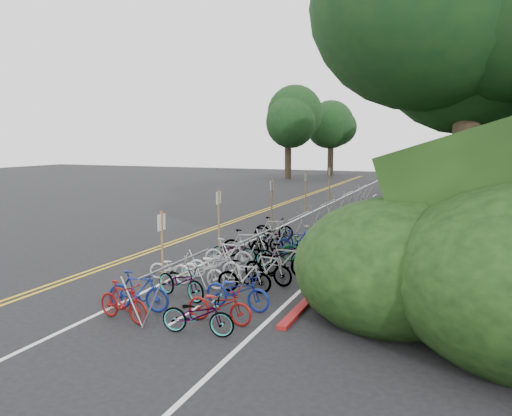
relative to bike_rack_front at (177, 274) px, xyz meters
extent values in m
plane|color=black|center=(-2.63, 1.51, -0.92)|extent=(120.00, 120.00, 0.00)
cube|color=gold|center=(-4.78, 11.51, -0.91)|extent=(0.12, 80.00, 0.01)
cube|color=gold|center=(-4.48, 11.51, -0.91)|extent=(0.12, 80.00, 0.01)
cube|color=silver|center=(-1.63, 11.51, -0.91)|extent=(0.12, 80.00, 0.01)
cube|color=silver|center=(2.57, 11.51, -0.91)|extent=(0.12, 80.00, 0.01)
cube|color=silver|center=(0.47, -0.49, -0.91)|extent=(0.10, 1.60, 0.01)
cube|color=silver|center=(0.47, 5.51, -0.91)|extent=(0.10, 1.60, 0.01)
cube|color=silver|center=(0.47, 11.51, -0.91)|extent=(0.10, 1.60, 0.01)
cube|color=silver|center=(0.47, 17.51, -0.91)|extent=(0.10, 1.60, 0.01)
cube|color=silver|center=(0.47, 23.51, -0.91)|extent=(0.10, 1.60, 0.01)
cube|color=silver|center=(0.47, 29.51, -0.91)|extent=(0.10, 1.60, 0.01)
cube|color=silver|center=(0.47, 35.51, -0.91)|extent=(0.10, 1.60, 0.01)
cube|color=maroon|center=(3.07, 13.51, -0.87)|extent=(0.25, 28.00, 0.10)
cube|color=#382819|center=(3.77, 23.51, -0.84)|extent=(1.40, 44.00, 0.16)
ellipsoid|color=#284C19|center=(4.57, 4.51, 0.12)|extent=(2.00, 2.80, 1.60)
ellipsoid|color=#284C19|center=(5.37, 9.51, 0.63)|extent=(2.60, 3.64, 2.08)
ellipsoid|color=#284C19|center=(6.57, 15.51, 1.07)|extent=(2.20, 3.08, 1.76)
ellipsoid|color=#284C19|center=(5.17, 21.51, 0.64)|extent=(3.00, 4.20, 2.40)
ellipsoid|color=#284C19|center=(5.87, 27.51, 0.81)|extent=(2.40, 3.36, 1.92)
ellipsoid|color=#284C19|center=(7.17, 31.51, 1.49)|extent=(2.80, 3.92, 2.24)
ellipsoid|color=#284C19|center=(4.37, 7.51, -0.02)|extent=(1.80, 2.52, 1.44)
ellipsoid|color=#284C19|center=(7.37, 19.51, 1.68)|extent=(3.20, 4.48, 2.56)
ellipsoid|color=black|center=(5.37, 2.01, 0.29)|extent=(5.28, 6.16, 3.52)
cylinder|color=#2D2319|center=(6.87, 4.51, 2.78)|extent=(0.77, 0.77, 4.99)
ellipsoid|color=black|center=(6.87, 4.51, 7.31)|extent=(6.82, 6.82, 6.48)
cylinder|color=#2D2319|center=(8.37, 13.51, 4.46)|extent=(0.81, 0.81, 5.75)
cylinder|color=#2D2319|center=(9.87, 29.51, 4.57)|extent=(0.79, 0.79, 5.37)
cylinder|color=#2D2319|center=(-11.63, 43.51, 1.58)|extent=(0.77, 0.77, 4.99)
ellipsoid|color=black|center=(-11.63, 43.51, 6.11)|extent=(6.82, 6.82, 6.48)
cylinder|color=#2D2319|center=(-8.63, 51.51, 1.38)|extent=(0.75, 0.75, 4.60)
ellipsoid|color=black|center=(-8.63, 51.51, 5.48)|extent=(5.97, 5.97, 5.67)
cylinder|color=gray|center=(0.00, 0.00, 0.30)|extent=(0.05, 3.42, 0.05)
cylinder|color=gray|center=(-0.28, -1.61, -0.31)|extent=(0.61, 0.04, 1.20)
cylinder|color=gray|center=(0.28, -1.61, -0.31)|extent=(0.61, 0.04, 1.20)
cylinder|color=gray|center=(-0.28, 1.61, -0.31)|extent=(0.61, 0.04, 1.20)
cylinder|color=gray|center=(0.28, 1.61, -0.31)|extent=(0.61, 0.04, 1.20)
cylinder|color=gray|center=(0.37, 4.51, 0.23)|extent=(0.05, 3.00, 0.05)
cylinder|color=gray|center=(0.09, 3.11, -0.34)|extent=(0.58, 0.04, 1.13)
cylinder|color=gray|center=(0.65, 3.11, -0.34)|extent=(0.58, 0.04, 1.13)
cylinder|color=gray|center=(0.09, 5.91, -0.34)|extent=(0.58, 0.04, 1.13)
cylinder|color=gray|center=(0.65, 5.91, -0.34)|extent=(0.58, 0.04, 1.13)
cylinder|color=gray|center=(0.37, 9.51, 0.23)|extent=(0.05, 3.00, 0.05)
cylinder|color=gray|center=(0.09, 8.11, -0.34)|extent=(0.58, 0.04, 1.13)
cylinder|color=gray|center=(0.65, 8.11, -0.34)|extent=(0.58, 0.04, 1.13)
cylinder|color=gray|center=(0.09, 10.91, -0.34)|extent=(0.58, 0.04, 1.13)
cylinder|color=gray|center=(0.65, 10.91, -0.34)|extent=(0.58, 0.04, 1.13)
cylinder|color=gray|center=(0.37, 14.51, 0.23)|extent=(0.05, 3.00, 0.05)
cylinder|color=gray|center=(0.09, 13.11, -0.34)|extent=(0.58, 0.04, 1.13)
cylinder|color=gray|center=(0.65, 13.11, -0.34)|extent=(0.58, 0.04, 1.13)
cylinder|color=gray|center=(0.09, 15.91, -0.34)|extent=(0.58, 0.04, 1.13)
cylinder|color=gray|center=(0.65, 15.91, -0.34)|extent=(0.58, 0.04, 1.13)
cylinder|color=gray|center=(0.37, 19.51, 0.23)|extent=(0.05, 3.00, 0.05)
cylinder|color=gray|center=(0.09, 18.11, -0.34)|extent=(0.58, 0.04, 1.13)
cylinder|color=gray|center=(0.65, 18.11, -0.34)|extent=(0.58, 0.04, 1.13)
cylinder|color=gray|center=(0.09, 20.91, -0.34)|extent=(0.58, 0.04, 1.13)
cylinder|color=gray|center=(0.65, 20.91, -0.34)|extent=(0.58, 0.04, 1.13)
cylinder|color=gray|center=(0.37, 24.51, 0.23)|extent=(0.05, 3.00, 0.05)
cylinder|color=gray|center=(0.09, 23.11, -0.34)|extent=(0.58, 0.04, 1.13)
cylinder|color=gray|center=(0.65, 23.11, -0.34)|extent=(0.58, 0.04, 1.13)
cylinder|color=gray|center=(0.09, 25.91, -0.34)|extent=(0.58, 0.04, 1.13)
cylinder|color=gray|center=(0.65, 25.91, -0.34)|extent=(0.58, 0.04, 1.13)
cylinder|color=brown|center=(-1.53, 1.65, 0.23)|extent=(0.08, 0.08, 2.29)
cube|color=silver|center=(-1.53, 1.65, 1.03)|extent=(0.02, 0.40, 0.50)
cylinder|color=brown|center=(-2.03, 6.51, 0.33)|extent=(0.08, 0.08, 2.50)
cube|color=silver|center=(-2.03, 6.51, 1.23)|extent=(0.02, 0.40, 0.50)
cylinder|color=brown|center=(-2.03, 12.51, 0.33)|extent=(0.08, 0.08, 2.50)
cube|color=silver|center=(-2.03, 12.51, 1.23)|extent=(0.02, 0.40, 0.50)
cylinder|color=brown|center=(-2.03, 18.51, 0.33)|extent=(0.08, 0.08, 2.50)
cube|color=silver|center=(-2.03, 18.51, 1.23)|extent=(0.02, 0.40, 0.50)
cylinder|color=brown|center=(-2.03, 24.51, 0.33)|extent=(0.08, 0.08, 2.50)
cube|color=silver|center=(-2.03, 24.51, 1.23)|extent=(0.02, 0.40, 0.50)
imported|color=beige|center=(-1.55, 2.32, -0.51)|extent=(0.99, 1.64, 0.81)
imported|color=maroon|center=(-0.71, -1.38, -0.42)|extent=(0.77, 1.70, 0.99)
imported|color=slate|center=(1.40, -1.44, -0.46)|extent=(0.80, 1.81, 0.92)
imported|color=navy|center=(-0.81, -0.62, -0.39)|extent=(0.67, 1.79, 1.05)
imported|color=maroon|center=(1.53, -0.59, -0.46)|extent=(0.64, 1.74, 0.91)
imported|color=slate|center=(-0.31, 0.69, -0.43)|extent=(1.20, 1.97, 0.98)
imported|color=navy|center=(1.51, 0.50, -0.42)|extent=(0.78, 1.91, 0.98)
imported|color=beige|center=(-0.40, 1.87, -0.43)|extent=(0.78, 1.89, 0.97)
imported|color=slate|center=(1.12, 1.85, -0.43)|extent=(0.70, 1.66, 0.97)
imported|color=beige|center=(-0.38, 2.86, -0.45)|extent=(0.86, 1.83, 0.92)
imported|color=slate|center=(1.44, 2.93, -0.39)|extent=(0.85, 1.80, 1.04)
imported|color=#9E9EA3|center=(-0.41, 3.99, -0.37)|extent=(0.52, 1.82, 1.09)
imported|color=slate|center=(1.62, 3.96, -0.38)|extent=(0.61, 1.82, 1.08)
imported|color=slate|center=(-0.68, 4.98, -0.47)|extent=(0.73, 1.75, 0.90)
imported|color=slate|center=(1.22, 4.92, -0.42)|extent=(1.06, 1.98, 0.99)
imported|color=slate|center=(-0.65, 6.01, -0.39)|extent=(1.05, 1.83, 1.06)
imported|color=#144C1E|center=(1.57, 6.11, -0.44)|extent=(0.86, 1.66, 0.96)
imported|color=slate|center=(-0.23, 7.03, -0.43)|extent=(0.68, 1.67, 0.97)
imported|color=navy|center=(1.02, 7.10, -0.43)|extent=(1.00, 1.69, 0.98)
imported|color=slate|center=(-0.21, 8.06, -0.49)|extent=(0.63, 1.63, 0.85)
imported|color=#9E9EA3|center=(1.40, 8.08, -0.42)|extent=(0.50, 1.66, 0.99)
imported|color=slate|center=(-0.77, 9.43, -0.40)|extent=(0.81, 1.79, 1.04)
camera|label=1|loc=(6.76, -11.03, 3.48)|focal=35.00mm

